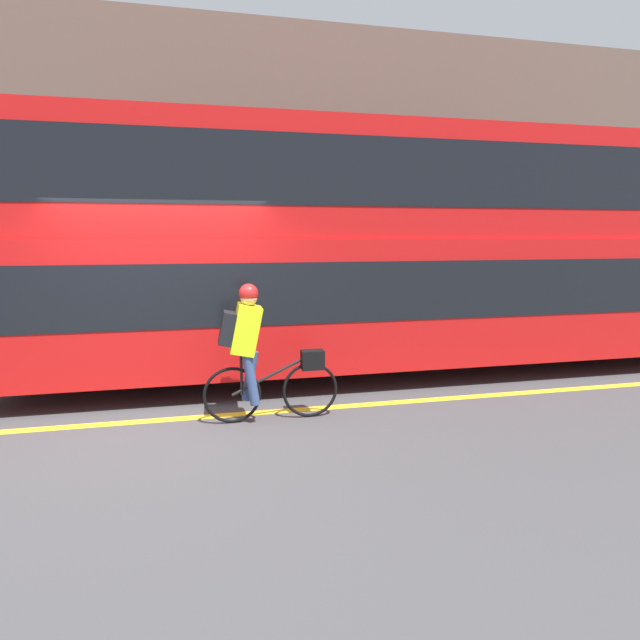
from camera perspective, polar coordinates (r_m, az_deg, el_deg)
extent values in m
plane|color=#424244|center=(6.16, -17.17, -10.69)|extent=(80.00, 80.00, 0.00)
cube|color=yellow|center=(6.11, -17.21, -10.82)|extent=(50.00, 0.14, 0.01)
cube|color=gray|center=(11.01, -15.11, -1.30)|extent=(60.00, 2.53, 0.13)
cube|color=brown|center=(12.30, -15.53, 15.72)|extent=(60.00, 0.30, 6.93)
cylinder|color=black|center=(9.74, 27.83, -0.93)|extent=(0.98, 0.30, 0.98)
cylinder|color=black|center=(7.50, -17.71, -3.14)|extent=(0.98, 0.30, 0.98)
cube|color=red|center=(7.85, 8.31, 2.81)|extent=(11.27, 2.48, 1.75)
cube|color=black|center=(7.83, 8.35, 4.34)|extent=(10.82, 2.50, 0.77)
cube|color=red|center=(7.83, 8.61, 14.74)|extent=(11.27, 2.38, 1.51)
cube|color=black|center=(7.84, 8.63, 15.28)|extent=(10.82, 2.40, 0.84)
torus|color=black|center=(5.84, -1.14, -8.00)|extent=(0.65, 0.04, 0.65)
torus|color=black|center=(5.74, -9.99, -8.46)|extent=(0.65, 0.04, 0.65)
cylinder|color=black|center=(5.71, -5.56, -6.28)|extent=(0.90, 0.03, 0.44)
cylinder|color=black|center=(5.67, -8.97, -6.13)|extent=(0.03, 0.03, 0.48)
cube|color=black|center=(5.74, -0.86, -4.56)|extent=(0.26, 0.16, 0.22)
cube|color=#D8EA19|center=(5.56, -8.48, -1.06)|extent=(0.37, 0.32, 0.58)
cube|color=black|center=(5.55, -10.55, -0.93)|extent=(0.21, 0.26, 0.38)
cylinder|color=#384C7A|center=(5.78, -8.01, -6.31)|extent=(0.21, 0.11, 0.58)
cylinder|color=#384C7A|center=(5.61, -7.86, -6.81)|extent=(0.19, 0.11, 0.58)
sphere|color=tan|center=(5.51, -8.16, 2.59)|extent=(0.19, 0.19, 0.19)
sphere|color=red|center=(5.50, -8.17, 3.03)|extent=(0.21, 0.21, 0.21)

